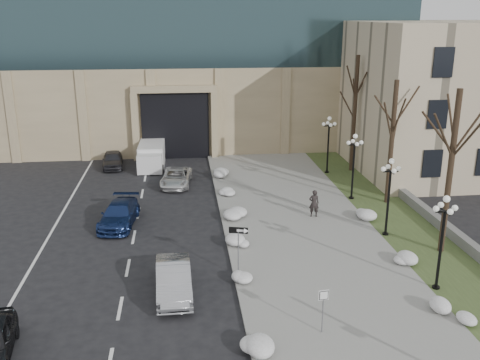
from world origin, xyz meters
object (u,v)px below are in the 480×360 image
at_px(keep_sign, 323,302).
at_px(lamppost_c, 354,158).
at_px(car_c, 119,214).
at_px(pedestrian, 314,203).
at_px(box_truck, 152,155).
at_px(one_way_sign, 242,236).
at_px(car_e, 113,160).
at_px(lamppost_b, 389,187).
at_px(lamppost_d, 329,137).
at_px(car_b, 174,279).
at_px(car_d, 176,177).
at_px(lamppost_a, 443,230).

bearing_deg(keep_sign, lamppost_c, 62.02).
height_order(car_c, pedestrian, pedestrian).
xyz_separation_m(box_truck, one_way_sign, (5.35, -21.12, 1.26)).
bearing_deg(one_way_sign, car_e, 126.99).
xyz_separation_m(lamppost_b, lamppost_d, (0.00, 13.00, 0.00)).
distance_m(car_b, one_way_sign, 3.89).
height_order(car_c, keep_sign, keep_sign).
bearing_deg(car_d, lamppost_d, 14.80).
bearing_deg(box_truck, one_way_sign, -74.69).
distance_m(car_d, lamppost_d, 12.65).
bearing_deg(car_b, car_e, 101.40).
distance_m(box_truck, keep_sign, 27.72).
height_order(car_b, keep_sign, keep_sign).
xyz_separation_m(box_truck, keep_sign, (8.04, -26.53, 0.57)).
xyz_separation_m(one_way_sign, lamppost_d, (9.05, 17.11, 0.89)).
bearing_deg(car_e, car_d, -51.49).
height_order(lamppost_b, lamppost_c, same).
height_order(car_c, lamppost_b, lamppost_b).
bearing_deg(lamppost_b, lamppost_c, 90.00).
xyz_separation_m(one_way_sign, lamppost_c, (9.05, 10.61, 0.89)).
bearing_deg(lamppost_b, box_truck, 130.25).
height_order(box_truck, lamppost_c, lamppost_c).
relative_size(car_c, lamppost_c, 1.02).
height_order(lamppost_a, lamppost_d, same).
relative_size(pedestrian, one_way_sign, 0.67).
bearing_deg(car_b, one_way_sign, 20.14).
bearing_deg(one_way_sign, lamppost_d, 76.73).
bearing_deg(keep_sign, lamppost_b, 49.92).
relative_size(car_b, pedestrian, 2.57).
relative_size(one_way_sign, lamppost_a, 0.56).
xyz_separation_m(car_c, pedestrian, (12.29, -0.22, 0.31)).
bearing_deg(pedestrian, lamppost_b, 143.00).
xyz_separation_m(lamppost_c, lamppost_d, (0.00, 6.50, 0.00)).
distance_m(car_d, lamppost_a, 21.76).
relative_size(pedestrian, lamppost_c, 0.37).
xyz_separation_m(car_b, keep_sign, (6.04, -4.05, 0.75)).
xyz_separation_m(car_d, lamppost_b, (12.30, -11.28, 2.44)).
bearing_deg(lamppost_a, box_truck, 121.49).
distance_m(one_way_sign, lamppost_d, 19.37).
xyz_separation_m(car_c, car_e, (-1.89, 13.33, -0.01)).
distance_m(box_truck, lamppost_a, 27.65).
height_order(one_way_sign, lamppost_b, lamppost_b).
height_order(car_d, lamppost_c, lamppost_c).
relative_size(keep_sign, lamppost_b, 0.43).
bearing_deg(car_e, one_way_sign, -73.03).
bearing_deg(car_c, keep_sign, -47.42).
relative_size(car_e, pedestrian, 2.29).
bearing_deg(lamppost_d, car_e, 167.60).
distance_m(car_e, keep_sign, 28.75).
bearing_deg(keep_sign, car_d, 99.60).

